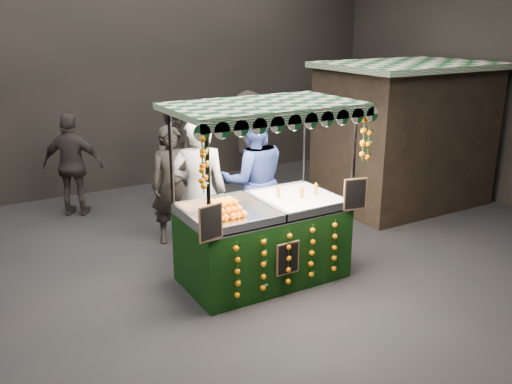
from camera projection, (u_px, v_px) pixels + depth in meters
ground at (232, 286)px, 7.10m from camera, size 12.00×12.00×0.00m
market_hall at (228, 14)px, 6.08m from camera, size 12.10×10.10×5.05m
neighbour_stall_right at (404, 134)px, 10.04m from camera, size 3.00×2.20×2.60m
juice_stall at (265, 228)px, 7.08m from camera, size 2.43×1.43×2.35m
vendor_grey at (199, 192)px, 7.48m from camera, size 0.90×0.77×2.10m
vendor_blue at (253, 181)px, 7.99m from camera, size 1.21×1.05×2.11m
shopper_0 at (173, 185)px, 8.28m from camera, size 0.74×0.57×1.83m
shopper_1 at (178, 161)px, 9.53m from camera, size 1.05×0.88×1.91m
shopper_2 at (73, 165)px, 9.45m from camera, size 1.14×0.94×1.82m
shopper_3 at (249, 138)px, 11.29m from camera, size 1.16×1.44×1.95m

